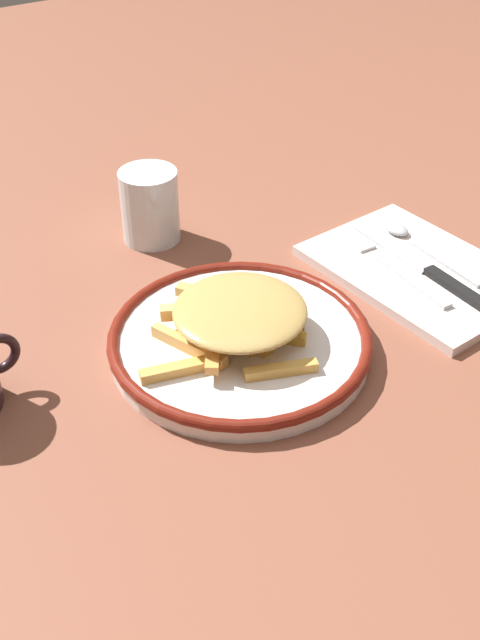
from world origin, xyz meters
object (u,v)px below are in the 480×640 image
(plate, at_px, (240,340))
(napkin, at_px, (417,270))
(fork, at_px, (393,267))
(spoon, at_px, (416,242))
(knife, at_px, (430,272))
(fries_heap, at_px, (235,319))
(water_glass, at_px, (150,206))

(plate, bearing_deg, napkin, 0.37)
(fork, height_order, spoon, spoon)
(knife, bearing_deg, fries_heap, 175.96)
(spoon, bearing_deg, water_glass, 139.84)
(fries_heap, relative_size, spoon, 1.31)
(fork, relative_size, water_glass, 2.02)
(fries_heap, bearing_deg, spoon, 7.51)
(napkin, xyz_separation_m, fork, (-0.03, 0.01, 0.01))
(napkin, distance_m, water_glass, 0.32)
(napkin, bearing_deg, plate, -179.63)
(napkin, bearing_deg, fork, 156.00)
(fork, bearing_deg, plate, -176.32)
(fries_heap, height_order, napkin, fries_heap)
(fork, distance_m, water_glass, 0.29)
(fries_heap, xyz_separation_m, water_glass, (0.04, 0.24, 0.00))
(knife, xyz_separation_m, spoon, (0.03, 0.05, 0.00))
(napkin, height_order, fork, fork)
(plate, xyz_separation_m, fries_heap, (-0.01, 0.00, 0.03))
(plate, relative_size, fork, 1.47)
(napkin, relative_size, knife, 1.14)
(napkin, height_order, spoon, spoon)
(napkin, xyz_separation_m, water_glass, (-0.21, 0.24, 0.04))
(napkin, relative_size, fork, 1.36)
(water_glass, bearing_deg, fork, -50.83)
(knife, relative_size, spoon, 1.38)
(fries_heap, xyz_separation_m, napkin, (0.25, 0.00, -0.04))
(plate, height_order, fries_heap, fries_heap)
(spoon, bearing_deg, fork, -158.04)
(knife, xyz_separation_m, water_glass, (-0.21, 0.26, 0.03))
(knife, relative_size, water_glass, 2.41)
(fork, bearing_deg, napkin, -24.00)
(fries_heap, height_order, water_glass, water_glass)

